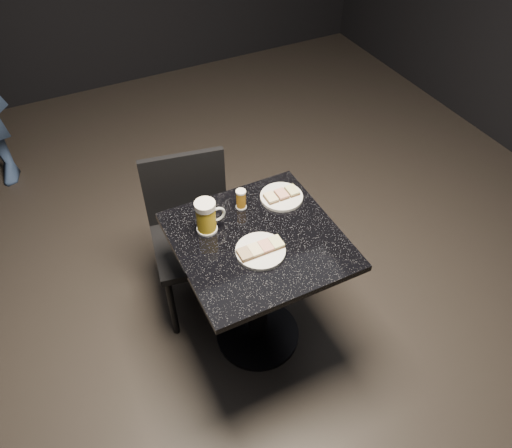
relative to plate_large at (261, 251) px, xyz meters
The scene contains 9 objects.
floor 0.76m from the plate_large, 70.74° to the left, with size 6.00×6.00×0.00m, color black.
plate_large is the anchor object (origin of this frame).
plate_small 0.36m from the plate_large, 47.20° to the left, with size 0.20×0.20×0.01m, color silver.
table 0.26m from the plate_large, 70.74° to the left, with size 0.70×0.70×0.75m.
beer_mug 0.28m from the plate_large, 123.28° to the left, with size 0.14×0.09×0.16m.
beer_tumbler 0.30m from the plate_large, 80.80° to the left, with size 0.05×0.05×0.10m.
chair 0.58m from the plate_large, 105.00° to the left, with size 0.49×0.49×0.88m.
canapes_on_plate_large 0.02m from the plate_large, 90.00° to the left, with size 0.20×0.07×0.02m.
canapes_on_plate_small 0.36m from the plate_large, 47.20° to the left, with size 0.16×0.07×0.02m.
Camera 1 is at (-0.67, -1.33, 2.31)m, focal length 35.00 mm.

